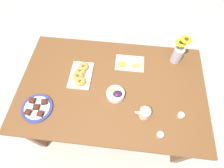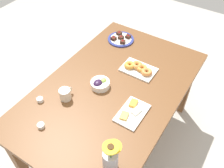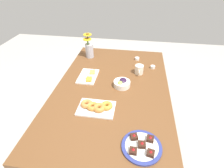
{
  "view_description": "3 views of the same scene",
  "coord_description": "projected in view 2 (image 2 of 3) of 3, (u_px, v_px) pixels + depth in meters",
  "views": [
    {
      "loc": [
        -0.08,
        0.72,
        2.06
      ],
      "look_at": [
        0.0,
        0.0,
        0.78
      ],
      "focal_mm": 28.0,
      "sensor_mm": 36.0,
      "label": 1
    },
    {
      "loc": [
        -1.12,
        -0.72,
        2.14
      ],
      "look_at": [
        0.0,
        0.0,
        0.78
      ],
      "focal_mm": 40.0,
      "sensor_mm": 36.0,
      "label": 2
    },
    {
      "loc": [
        1.23,
        0.18,
        1.68
      ],
      "look_at": [
        0.0,
        0.0,
        0.78
      ],
      "focal_mm": 28.0,
      "sensor_mm": 36.0,
      "label": 3
    }
  ],
  "objects": [
    {
      "name": "flower_vase",
      "position": [
        110.0,
        159.0,
        1.41
      ],
      "size": [
        0.12,
        0.1,
        0.27
      ],
      "color": "#B2B2BC",
      "rests_on": "dining_table"
    },
    {
      "name": "jam_cup_honey",
      "position": [
        40.0,
        100.0,
        1.82
      ],
      "size": [
        0.05,
        0.05,
        0.03
      ],
      "color": "white",
      "rests_on": "dining_table"
    },
    {
      "name": "grape_bowl",
      "position": [
        100.0,
        84.0,
        1.92
      ],
      "size": [
        0.15,
        0.15,
        0.07
      ],
      "color": "white",
      "rests_on": "dining_table"
    },
    {
      "name": "croissant_platter",
      "position": [
        139.0,
        68.0,
        2.05
      ],
      "size": [
        0.19,
        0.28,
        0.05
      ],
      "color": "white",
      "rests_on": "dining_table"
    },
    {
      "name": "coffee_mug",
      "position": [
        65.0,
        94.0,
        1.82
      ],
      "size": [
        0.12,
        0.08,
        0.09
      ],
      "color": "silver",
      "rests_on": "dining_table"
    },
    {
      "name": "cheese_platter",
      "position": [
        132.0,
        112.0,
        1.75
      ],
      "size": [
        0.26,
        0.17,
        0.03
      ],
      "color": "white",
      "rests_on": "dining_table"
    },
    {
      "name": "dining_table",
      "position": [
        112.0,
        95.0,
        1.99
      ],
      "size": [
        1.6,
        1.0,
        0.74
      ],
      "color": "brown",
      "rests_on": "ground_plane"
    },
    {
      "name": "dessert_plate",
      "position": [
        121.0,
        39.0,
        2.36
      ],
      "size": [
        0.25,
        0.25,
        0.05
      ],
      "color": "navy",
      "rests_on": "dining_table"
    },
    {
      "name": "ground_plane",
      "position": [
        112.0,
        139.0,
        2.46
      ],
      "size": [
        6.0,
        6.0,
        0.0
      ],
      "primitive_type": "plane",
      "color": "#B7B2A8"
    },
    {
      "name": "jam_cup_berry",
      "position": [
        41.0,
        126.0,
        1.66
      ],
      "size": [
        0.05,
        0.05,
        0.03
      ],
      "color": "white",
      "rests_on": "dining_table"
    }
  ]
}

